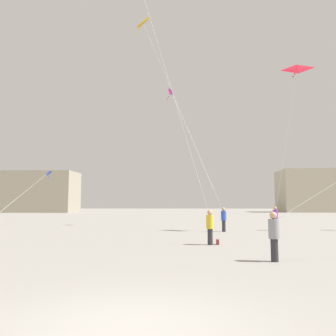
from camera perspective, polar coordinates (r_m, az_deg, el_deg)
name	(u,v)px	position (r m, az deg, el deg)	size (l,w,h in m)	color
ground_plane	(129,330)	(5.58, -6.71, -25.57)	(300.00, 300.00, 0.00)	gray
person_in_yellow	(210,226)	(15.93, 7.14, -9.66)	(0.35, 0.35, 1.60)	#2D2D33
person_in_purple	(275,217)	(25.68, 17.76, -7.96)	(0.37, 0.37, 1.71)	#2D2D33
person_in_blue	(224,218)	(23.62, 9.42, -8.42)	(0.36, 0.36, 1.65)	#2D2D33
person_in_grey	(274,234)	(11.76, 17.53, -10.64)	(0.35, 0.35, 1.61)	#2D2D33
kite_magenta_diamond	(172,95)	(30.97, 0.72, 12.29)	(4.12, 6.58, 11.07)	#D12899
kite_cobalt_diamond	(48,174)	(38.86, -19.73, -0.90)	(5.84, 20.89, 4.36)	blue
kite_crimson_delta	(297,70)	(26.56, 21.07, 15.20)	(2.45, 2.00, 10.60)	red
kite_amber_delta	(145,28)	(24.27, -3.93, 22.55)	(6.03, 2.89, 12.96)	yellow
building_left_hall	(19,192)	(87.62, -23.89, -3.77)	(26.98, 9.66, 9.53)	#A39984
building_centre_hall	(317,191)	(90.34, 24.01, -3.59)	(18.47, 11.68, 10.26)	#B2A893
handbag_beside_flyer	(218,242)	(16.13, 8.41, -12.31)	(0.32, 0.14, 0.24)	maroon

